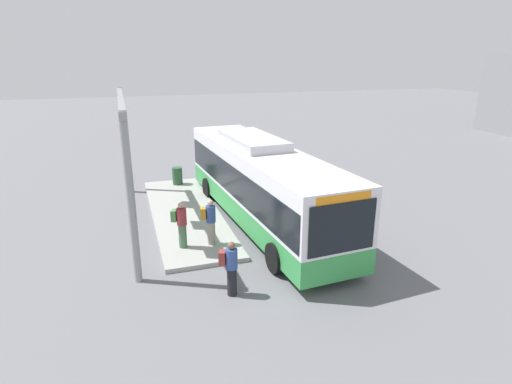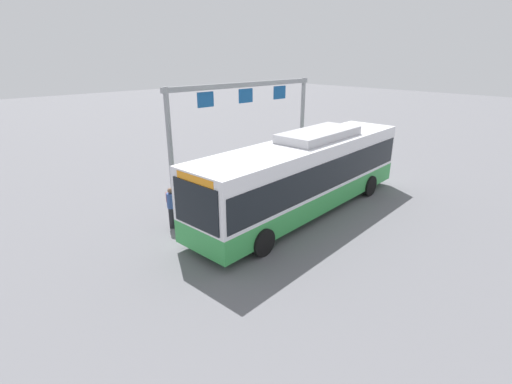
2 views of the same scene
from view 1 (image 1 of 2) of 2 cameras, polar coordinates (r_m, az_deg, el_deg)
ground_plane at (r=17.42m, az=0.59°, el=-4.04°), size 120.00×120.00×0.00m
platform_curb at (r=18.34m, az=-9.66°, el=-2.88°), size 10.00×2.80×0.16m
bus_main at (r=16.83m, az=0.60°, el=1.69°), size 12.03×3.35×3.46m
person_boarding at (r=11.99m, az=-3.50°, el=-10.22°), size 0.48×0.60×1.67m
person_waiting_near at (r=14.69m, az=-10.22°, el=-4.28°), size 0.50×0.60×1.67m
person_waiting_mid at (r=14.78m, az=-6.31°, el=-3.94°), size 0.40×0.57×1.67m
platform_sign_gantry at (r=16.74m, az=-17.65°, el=7.65°), size 9.66×0.24×5.20m
trash_bin at (r=22.15m, az=-10.73°, el=2.19°), size 0.52×0.52×0.90m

